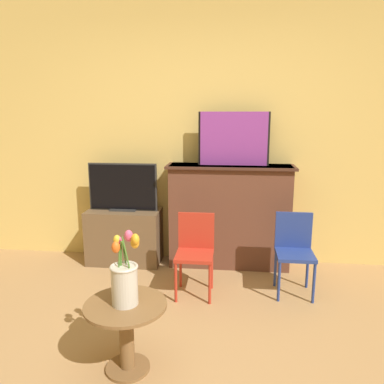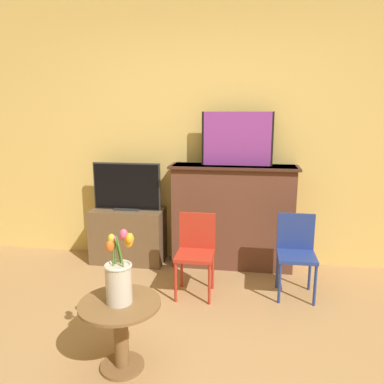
{
  "view_description": "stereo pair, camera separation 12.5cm",
  "coord_description": "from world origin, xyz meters",
  "px_view_note": "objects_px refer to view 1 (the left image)",
  "views": [
    {
      "loc": [
        0.3,
        -1.75,
        1.56
      ],
      "look_at": [
        -0.02,
        1.17,
        0.94
      ],
      "focal_mm": 35.0,
      "sensor_mm": 36.0,
      "label": 1
    },
    {
      "loc": [
        0.42,
        -1.74,
        1.56
      ],
      "look_at": [
        -0.02,
        1.17,
        0.94
      ],
      "focal_mm": 35.0,
      "sensor_mm": 36.0,
      "label": 2
    }
  ],
  "objects_px": {
    "chair_red": "(195,248)",
    "chair_blue": "(294,247)",
    "tv_monitor": "(123,188)",
    "vase_tulips": "(125,278)",
    "painting": "(234,139)"
  },
  "relations": [
    {
      "from": "tv_monitor",
      "to": "chair_blue",
      "type": "distance_m",
      "value": 1.78
    },
    {
      "from": "chair_blue",
      "to": "tv_monitor",
      "type": "bearing_deg",
      "value": 163.57
    },
    {
      "from": "tv_monitor",
      "to": "chair_red",
      "type": "distance_m",
      "value": 1.08
    },
    {
      "from": "chair_red",
      "to": "chair_blue",
      "type": "distance_m",
      "value": 0.86
    },
    {
      "from": "vase_tulips",
      "to": "chair_blue",
      "type": "bearing_deg",
      "value": 45.14
    },
    {
      "from": "chair_red",
      "to": "chair_blue",
      "type": "relative_size",
      "value": 1.0
    },
    {
      "from": "tv_monitor",
      "to": "chair_blue",
      "type": "xyz_separation_m",
      "value": [
        1.66,
        -0.49,
        -0.39
      ]
    },
    {
      "from": "painting",
      "to": "vase_tulips",
      "type": "relative_size",
      "value": 1.56
    },
    {
      "from": "painting",
      "to": "chair_blue",
      "type": "xyz_separation_m",
      "value": [
        0.55,
        -0.54,
        -0.9
      ]
    },
    {
      "from": "tv_monitor",
      "to": "vase_tulips",
      "type": "distance_m",
      "value": 1.75
    },
    {
      "from": "tv_monitor",
      "to": "chair_red",
      "type": "xyz_separation_m",
      "value": [
        0.81,
        -0.6,
        -0.39
      ]
    },
    {
      "from": "chair_blue",
      "to": "painting",
      "type": "bearing_deg",
      "value": 135.28
    },
    {
      "from": "tv_monitor",
      "to": "chair_blue",
      "type": "bearing_deg",
      "value": -16.43
    },
    {
      "from": "tv_monitor",
      "to": "vase_tulips",
      "type": "xyz_separation_m",
      "value": [
        0.5,
        -1.66,
        -0.2
      ]
    },
    {
      "from": "chair_red",
      "to": "chair_blue",
      "type": "xyz_separation_m",
      "value": [
        0.86,
        0.11,
        0.0
      ]
    }
  ]
}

